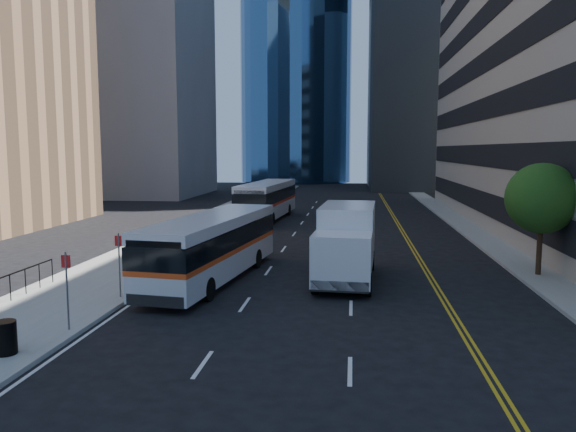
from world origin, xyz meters
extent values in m
plane|color=black|center=(0.00, 0.00, 0.00)|extent=(160.00, 160.00, 0.00)
cube|color=gray|center=(-10.50, 25.00, 0.07)|extent=(5.00, 90.00, 0.15)
cube|color=gray|center=(9.00, 25.00, 0.07)|extent=(2.00, 90.00, 0.15)
cube|color=gray|center=(-28.00, 52.00, 17.50)|extent=(18.00, 18.00, 35.00)
cylinder|color=#332114|center=(9.00, 8.00, 1.25)|extent=(0.24, 0.24, 2.20)
sphere|color=#184112|center=(9.00, 8.00, 3.65)|extent=(3.20, 3.20, 3.20)
cube|color=silver|center=(-5.66, 5.80, 0.84)|extent=(3.85, 11.44, 1.03)
cube|color=#DB4514|center=(-5.66, 5.80, 1.45)|extent=(3.87, 11.46, 0.21)
cube|color=black|center=(-5.66, 5.80, 1.96)|extent=(3.87, 11.46, 0.84)
cube|color=silver|center=(-5.66, 5.80, 2.66)|extent=(3.85, 11.44, 0.47)
cylinder|color=black|center=(-7.18, 2.61, 0.47)|extent=(0.40, 0.96, 0.93)
cylinder|color=black|center=(-5.00, 2.33, 0.47)|extent=(0.40, 0.96, 0.93)
cylinder|color=black|center=(-6.36, 8.91, 0.47)|extent=(0.40, 0.96, 0.93)
cylinder|color=black|center=(-4.19, 8.63, 0.47)|extent=(0.40, 0.96, 0.93)
cube|color=silver|center=(-6.60, 27.92, 0.90)|extent=(3.48, 12.19, 1.10)
cube|color=red|center=(-6.60, 27.92, 1.55)|extent=(3.50, 12.21, 0.22)
cube|color=black|center=(-6.60, 27.92, 2.11)|extent=(3.50, 12.21, 0.90)
cube|color=silver|center=(-6.60, 27.92, 2.86)|extent=(3.48, 12.19, 0.50)
cylinder|color=black|center=(-8.04, 24.41, 0.50)|extent=(0.37, 1.02, 1.00)
cylinder|color=black|center=(-5.68, 24.24, 0.50)|extent=(0.37, 1.02, 1.00)
cylinder|color=black|center=(-7.55, 31.21, 0.50)|extent=(0.37, 1.02, 1.00)
cylinder|color=black|center=(-5.18, 31.04, 0.50)|extent=(0.37, 1.02, 1.00)
cube|color=silver|center=(0.11, 4.04, 1.43)|extent=(2.49, 2.30, 2.07)
cube|color=black|center=(0.06, 3.10, 1.83)|extent=(2.17, 0.19, 1.09)
cube|color=silver|center=(0.31, 7.48, 2.02)|extent=(2.64, 4.87, 2.57)
cube|color=black|center=(0.25, 6.40, 0.54)|extent=(2.14, 6.60, 0.25)
cylinder|color=black|center=(-0.96, 3.90, 0.47)|extent=(0.33, 0.96, 0.95)
cylinder|color=black|center=(1.16, 3.78, 0.47)|extent=(0.33, 0.96, 0.95)
cylinder|color=black|center=(-0.67, 8.83, 0.47)|extent=(0.33, 0.96, 0.95)
cylinder|color=black|center=(1.45, 8.70, 0.47)|extent=(0.33, 0.96, 0.95)
cylinder|color=black|center=(-9.08, -4.23, 0.62)|extent=(0.79, 0.79, 0.93)
camera|label=1|loc=(0.51, -18.35, 5.83)|focal=35.00mm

